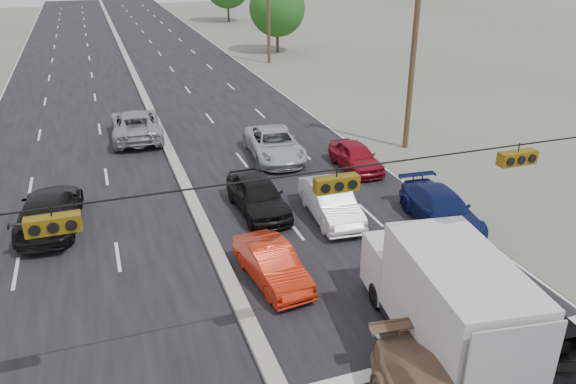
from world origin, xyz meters
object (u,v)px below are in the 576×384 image
utility_pole_right_b (413,54)px  box_truck (444,300)px  tree_right_mid (277,8)px  queue_car_e (356,157)px  oncoming_near (49,210)px  queue_car_a (258,195)px  black_suv (556,353)px  utility_pole_right_c (268,6)px  oncoming_far (136,125)px  queue_car_c (274,145)px  queue_car_d (441,209)px  red_sedan (272,265)px  queue_car_b (331,203)px

utility_pole_right_b → box_truck: size_ratio=1.49×
tree_right_mid → queue_car_e: 32.97m
oncoming_near → queue_car_a: bearing=176.4°
black_suv → oncoming_near: (-12.71, 13.27, 0.07)m
oncoming_near → utility_pole_right_b: bearing=-162.4°
black_suv → queue_car_a: (-4.53, 11.90, 0.08)m
utility_pole_right_c → oncoming_far: 23.52m
queue_car_c → queue_car_a: bearing=-109.5°
black_suv → oncoming_near: oncoming_near is taller
queue_car_d → oncoming_near: oncoming_near is taller
queue_car_a → queue_car_c: 6.50m
box_truck → queue_car_e: (3.76, 13.11, -1.01)m
black_suv → utility_pole_right_b: bearing=78.5°
tree_right_mid → box_truck: tree_right_mid is taller
utility_pole_right_c → red_sedan: utility_pole_right_c is taller
tree_right_mid → utility_pole_right_b: bearing=-94.8°
oncoming_near → utility_pole_right_c: bearing=-116.4°
box_truck → queue_car_d: 7.92m
black_suv → queue_car_c: size_ratio=0.93×
tree_right_mid → black_suv: bearing=-99.7°
utility_pole_right_c → black_suv: size_ratio=2.00×
queue_car_c → oncoming_near: oncoming_near is taller
queue_car_d → oncoming_far: bearing=129.2°
box_truck → oncoming_near: 15.49m
black_suv → queue_car_d: bearing=82.6°
utility_pole_right_b → queue_car_e: size_ratio=2.52×
queue_car_d → queue_car_c: bearing=117.2°
red_sedan → oncoming_near: (-7.11, 6.60, 0.12)m
utility_pole_right_b → queue_car_c: size_ratio=1.86×
tree_right_mid → oncoming_far: bearing=-124.9°
black_suv → tree_right_mid: bearing=86.8°
queue_car_b → queue_car_e: queue_car_b is taller
queue_car_c → box_truck: bearing=-86.9°
box_truck → queue_car_c: box_truck is taller
utility_pole_right_b → queue_car_d: utility_pole_right_b is taller
red_sedan → oncoming_far: oncoming_far is taller
utility_pole_right_b → utility_pole_right_c: 25.00m
queue_car_e → oncoming_far: 13.09m
queue_car_d → oncoming_far: (-10.45, 15.20, 0.12)m
queue_car_b → oncoming_near: bearing=168.9°
oncoming_near → queue_car_b: bearing=170.7°
queue_car_c → queue_car_d: 10.25m
utility_pole_right_c → oncoming_near: size_ratio=1.90×
queue_car_b → red_sedan: bearing=-131.2°
tree_right_mid → queue_car_d: size_ratio=1.50×
utility_pole_right_c → queue_car_b: utility_pole_right_c is taller
queue_car_a → oncoming_far: oncoming_far is taller
box_truck → black_suv: bearing=-30.2°
box_truck → red_sedan: size_ratio=1.72×
oncoming_far → utility_pole_right_b: bearing=157.1°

